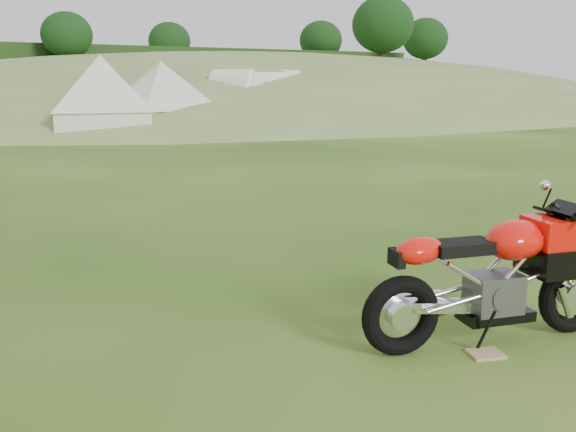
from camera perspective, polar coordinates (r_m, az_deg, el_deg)
ground at (r=6.15m, az=2.05°, el=-9.36°), size 120.00×120.00×0.00m
hillside at (r=52.36m, az=-4.40°, el=9.92°), size 80.00×64.00×8.00m
hedgerow at (r=52.36m, az=-4.40°, el=9.92°), size 36.00×1.20×8.60m
sport_motorcycle at (r=5.74m, az=17.76°, el=-4.38°), size 2.33×1.29×1.36m
plywood_board at (r=5.70m, az=17.16°, el=-11.63°), size 0.34×0.32×0.02m
tent_mid at (r=24.94m, az=-16.17°, el=10.00°), size 4.23×4.23×2.85m
tent_right at (r=26.11m, az=-11.13°, el=10.21°), size 3.37×3.37×2.73m
caravan at (r=30.55m, az=-2.65°, el=10.47°), size 5.74×4.32×2.45m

